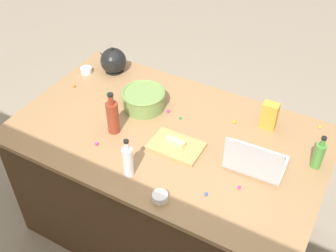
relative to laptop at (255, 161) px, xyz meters
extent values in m
plane|color=gray|center=(0.53, -0.02, -0.95)|extent=(12.00, 12.00, 0.00)
cube|color=#4C331E|center=(0.53, -0.02, -0.51)|extent=(1.75, 1.03, 0.87)
cube|color=#9E754C|center=(0.53, -0.02, -0.06)|extent=(1.81, 1.09, 0.03)
cube|color=#B7B7BC|center=(0.00, -0.04, -0.04)|extent=(0.32, 0.23, 0.02)
cube|color=black|center=(0.00, -0.05, -0.03)|extent=(0.28, 0.16, 0.00)
cube|color=#B7B7BC|center=(0.00, 0.08, 0.07)|extent=(0.30, 0.02, 0.20)
cube|color=silver|center=(0.00, 0.07, 0.07)|extent=(0.27, 0.01, 0.18)
cylinder|color=#72934C|center=(0.78, -0.16, 0.01)|extent=(0.26, 0.26, 0.11)
cylinder|color=black|center=(0.78, -0.16, 0.01)|extent=(0.21, 0.21, 0.10)
torus|color=#72934C|center=(0.78, -0.16, 0.06)|extent=(0.27, 0.27, 0.02)
cylinder|color=white|center=(0.55, 0.36, 0.04)|extent=(0.06, 0.06, 0.18)
cylinder|color=white|center=(0.55, 0.36, 0.16)|extent=(0.02, 0.02, 0.05)
cylinder|color=black|center=(0.55, 0.36, 0.19)|extent=(0.03, 0.03, 0.01)
cylinder|color=#4C8C38|center=(-0.28, -0.17, 0.03)|extent=(0.06, 0.06, 0.15)
cylinder|color=#4C8C38|center=(-0.28, -0.17, 0.13)|extent=(0.02, 0.02, 0.04)
cylinder|color=black|center=(-0.28, -0.17, 0.15)|extent=(0.03, 0.03, 0.01)
cylinder|color=maroon|center=(0.82, 0.12, 0.05)|extent=(0.07, 0.07, 0.20)
cylinder|color=maroon|center=(0.82, 0.12, 0.18)|extent=(0.03, 0.03, 0.06)
cylinder|color=black|center=(0.82, 0.12, 0.22)|extent=(0.03, 0.03, 0.01)
cylinder|color=black|center=(1.18, -0.41, -0.04)|extent=(0.13, 0.13, 0.01)
sphere|color=black|center=(1.18, -0.41, 0.03)|extent=(0.18, 0.18, 0.18)
cone|color=black|center=(1.26, -0.41, 0.05)|extent=(0.08, 0.03, 0.07)
sphere|color=black|center=(1.18, -0.41, 0.13)|extent=(0.02, 0.02, 0.02)
cube|color=tan|center=(0.43, 0.07, -0.04)|extent=(0.30, 0.20, 0.02)
cube|color=#F4E58C|center=(0.44, 0.07, -0.01)|extent=(0.11, 0.05, 0.04)
cylinder|color=white|center=(0.33, 0.43, -0.03)|extent=(0.08, 0.08, 0.04)
cylinder|color=white|center=(1.33, -0.30, -0.03)|extent=(0.08, 0.08, 0.04)
cube|color=gold|center=(0.04, -0.35, 0.04)|extent=(0.09, 0.06, 0.17)
sphere|color=#CC3399|center=(0.01, 0.18, -0.04)|extent=(0.02, 0.02, 0.02)
sphere|color=green|center=(1.05, -0.15, -0.04)|extent=(0.02, 0.02, 0.02)
sphere|color=#CC3399|center=(0.83, 0.26, -0.04)|extent=(0.02, 0.02, 0.02)
sphere|color=orange|center=(1.30, -0.12, -0.04)|extent=(0.02, 0.02, 0.02)
sphere|color=blue|center=(0.14, 0.29, -0.04)|extent=(0.02, 0.02, 0.02)
sphere|color=green|center=(0.53, -0.17, -0.04)|extent=(0.02, 0.02, 0.02)
sphere|color=#CC3399|center=(0.62, -0.19, -0.04)|extent=(0.02, 0.02, 0.02)
sphere|color=yellow|center=(0.23, -0.29, -0.04)|extent=(0.02, 0.02, 0.02)
sphere|color=yellow|center=(-0.23, -0.49, -0.04)|extent=(0.01, 0.01, 0.01)
camera|label=1|loc=(-0.33, 1.54, 1.55)|focal=43.92mm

